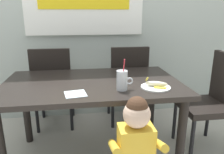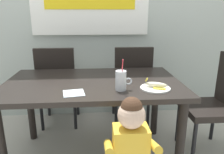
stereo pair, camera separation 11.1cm
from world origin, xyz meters
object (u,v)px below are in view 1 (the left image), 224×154
object	(u,v)px
dining_chair_far	(213,97)
toddler_standing	(136,143)
dining_chair_left	(53,84)
dining_chair_right	(127,81)
snack_plate	(156,87)
dining_table	(92,92)
paper_napkin	(75,94)
milk_cup	(122,81)
peeled_banana	(157,84)

from	to	relation	value
dining_chair_far	toddler_standing	size ratio (longest dim) A/B	1.15
dining_chair_left	toddler_standing	xyz separation A→B (m)	(0.65, -1.25, -0.02)
dining_chair_left	toddler_standing	bearing A→B (deg)	117.53
dining_chair_left	dining_chair_right	size ratio (longest dim) A/B	1.00
snack_plate	dining_chair_far	bearing A→B (deg)	20.19
dining_chair_left	dining_chair_right	world-z (taller)	same
dining_chair_left	snack_plate	distance (m)	1.27
dining_table	snack_plate	size ratio (longest dim) A/B	6.49
paper_napkin	dining_chair_far	bearing A→B (deg)	12.99
dining_table	milk_cup	size ratio (longest dim) A/B	6.04
dining_chair_right	dining_chair_left	bearing A→B (deg)	-0.29
dining_table	toddler_standing	xyz separation A→B (m)	(0.24, -0.61, -0.13)
dining_chair_far	milk_cup	distance (m)	1.01
dining_table	dining_chair_right	size ratio (longest dim) A/B	1.55
paper_napkin	snack_plate	bearing A→B (deg)	4.72
milk_cup	paper_napkin	distance (m)	0.36
dining_chair_left	paper_napkin	xyz separation A→B (m)	(0.28, -0.92, 0.21)
dining_chair_right	snack_plate	xyz separation A→B (m)	(0.04, -0.87, 0.22)
dining_chair_left	dining_chair_right	bearing A→B (deg)	179.71
peeled_banana	paper_napkin	bearing A→B (deg)	-175.25
toddler_standing	snack_plate	size ratio (longest dim) A/B	3.64
milk_cup	paper_napkin	world-z (taller)	milk_cup
dining_table	snack_plate	distance (m)	0.55
milk_cup	snack_plate	bearing A→B (deg)	1.04
snack_plate	peeled_banana	xyz separation A→B (m)	(0.01, 0.00, 0.03)
dining_chair_right	dining_chair_far	size ratio (longest dim) A/B	1.00
snack_plate	dining_chair_left	bearing A→B (deg)	135.77
snack_plate	peeled_banana	bearing A→B (deg)	6.99
milk_cup	paper_napkin	size ratio (longest dim) A/B	1.65
dining_chair_far	paper_napkin	size ratio (longest dim) A/B	6.40
dining_chair_right	paper_napkin	xyz separation A→B (m)	(-0.58, -0.92, 0.21)
dining_chair_right	snack_plate	bearing A→B (deg)	92.44
dining_chair_left	dining_chair_far	world-z (taller)	same
toddler_standing	dining_chair_far	bearing A→B (deg)	34.21
dining_chair_left	dining_table	bearing A→B (deg)	123.00
snack_plate	peeled_banana	size ratio (longest dim) A/B	1.32
dining_chair_right	paper_napkin	distance (m)	1.11
dining_chair_far	dining_table	bearing A→B (deg)	-89.45
dining_chair_right	toddler_standing	distance (m)	1.26
dining_table	paper_napkin	world-z (taller)	paper_napkin
toddler_standing	snack_plate	xyz separation A→B (m)	(0.25, 0.38, 0.23)
toddler_standing	paper_napkin	distance (m)	0.54
dining_table	dining_chair_right	distance (m)	0.78
dining_table	dining_chair_left	size ratio (longest dim) A/B	1.55
dining_chair_left	peeled_banana	xyz separation A→B (m)	(0.90, -0.87, 0.24)
dining_table	dining_chair_far	world-z (taller)	dining_chair_far
dining_table	snack_plate	world-z (taller)	snack_plate
milk_cup	dining_chair_right	bearing A→B (deg)	75.23
dining_table	dining_chair_right	bearing A→B (deg)	54.90
dining_chair_far	toddler_standing	world-z (taller)	dining_chair_far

